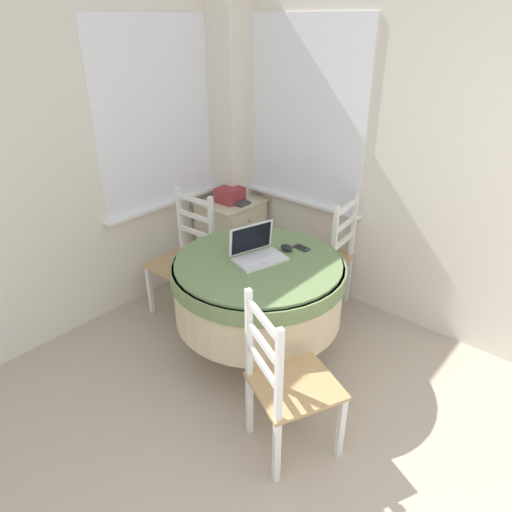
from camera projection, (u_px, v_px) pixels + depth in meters
name	position (u px, v px, depth m)	size (l,w,h in m)	color
corner_room_shell	(258.00, 172.00, 2.93)	(4.51, 4.99, 2.55)	silver
round_dining_table	(258.00, 285.00, 3.07)	(1.16, 1.16, 0.75)	#4C3D2D
laptop	(257.00, 252.00, 2.99)	(0.38, 0.31, 0.22)	silver
computer_mouse	(287.00, 248.00, 3.10)	(0.06, 0.09, 0.05)	black
cell_phone	(302.00, 248.00, 3.14)	(0.07, 0.12, 0.01)	#2D2D33
dining_chair_near_back_window	(185.00, 259.00, 3.64)	(0.46, 0.43, 0.97)	tan
dining_chair_near_right_window	(326.00, 257.00, 3.67)	(0.45, 0.48, 0.97)	tan
dining_chair_camera_near	(287.00, 385.00, 2.39)	(0.57, 0.55, 0.97)	tan
corner_cabinet	(232.00, 236.00, 4.27)	(0.53, 0.47, 0.70)	beige
storage_box	(230.00, 195.00, 4.06)	(0.21, 0.20, 0.13)	#9E3338
book_on_cabinet	(238.00, 202.00, 4.06)	(0.13, 0.20, 0.02)	#3F3F44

